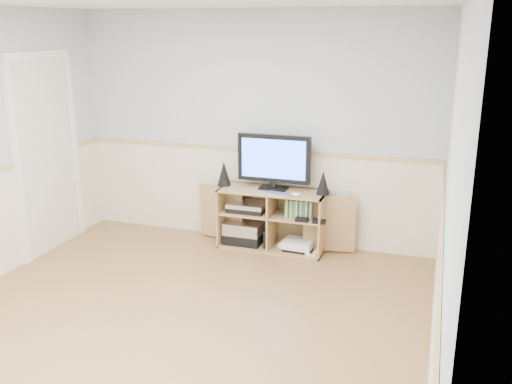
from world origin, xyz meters
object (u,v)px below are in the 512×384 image
media_cabinet (274,217)px  game_consoles (298,245)px  keyboard (279,194)px  monitor (274,160)px

media_cabinet → game_consoles: media_cabinet is taller
keyboard → game_consoles: keyboard is taller
monitor → keyboard: size_ratio=2.77×
monitor → media_cabinet: bearing=90.0°
keyboard → media_cabinet: bearing=135.5°
media_cabinet → game_consoles: size_ratio=3.89×
keyboard → game_consoles: (0.17, 0.13, -0.59)m
game_consoles → media_cabinet: bearing=167.5°
keyboard → monitor: bearing=136.0°
media_cabinet → monitor: size_ratio=2.24×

